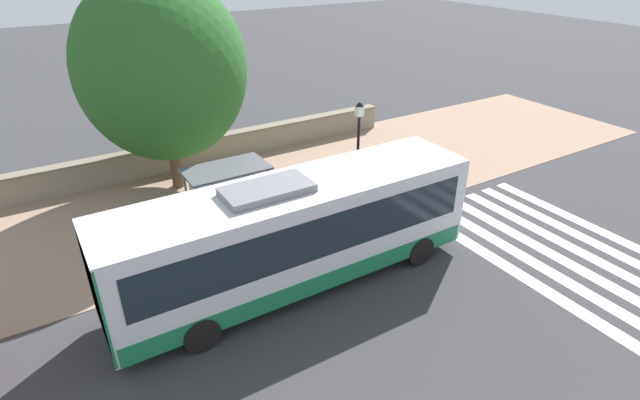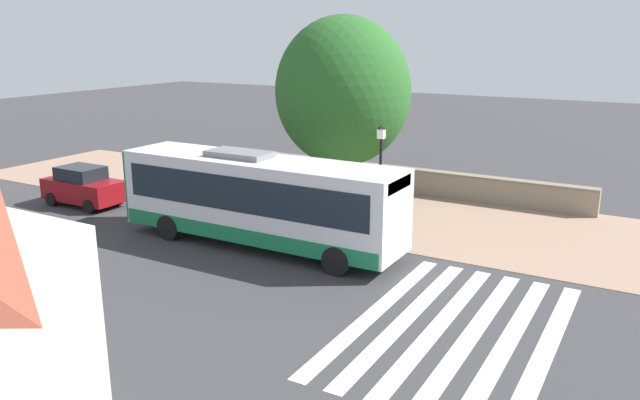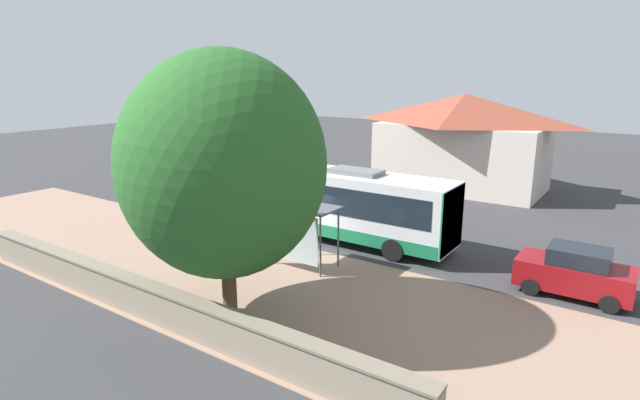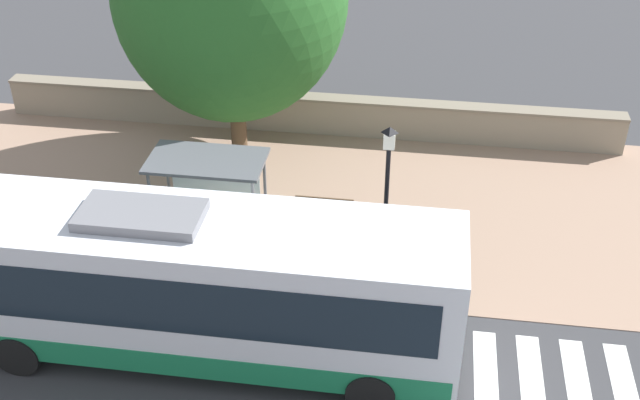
{
  "view_description": "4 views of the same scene",
  "coord_description": "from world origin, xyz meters",
  "px_view_note": "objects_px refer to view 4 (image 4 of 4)",
  "views": [
    {
      "loc": [
        13.12,
        -6.77,
        9.58
      ],
      "look_at": [
        1.74,
        0.22,
        2.55
      ],
      "focal_mm": 28.0,
      "sensor_mm": 36.0,
      "label": 1
    },
    {
      "loc": [
        20.42,
        12.39,
        7.87
      ],
      "look_at": [
        1.7,
        1.71,
        2.07
      ],
      "focal_mm": 35.0,
      "sensor_mm": 36.0,
      "label": 2
    },
    {
      "loc": [
        -17.86,
        -13.12,
        7.96
      ],
      "look_at": [
        -0.13,
        -1.03,
        2.46
      ],
      "focal_mm": 28.0,
      "sensor_mm": 36.0,
      "label": 3
    },
    {
      "loc": [
        14.52,
        3.81,
        12.34
      ],
      "look_at": [
        -1.38,
        1.49,
        1.99
      ],
      "focal_mm": 45.0,
      "sensor_mm": 36.0,
      "label": 4
    }
  ],
  "objects_px": {
    "bus": "(188,283)",
    "bench": "(324,213)",
    "bus_shelter": "(209,173)",
    "street_lamp_near": "(386,203)",
    "pedestrian": "(392,281)"
  },
  "relations": [
    {
      "from": "bench",
      "to": "street_lamp_near",
      "type": "relative_size",
      "value": 0.34
    },
    {
      "from": "bench",
      "to": "bus_shelter",
      "type": "bearing_deg",
      "value": -67.52
    },
    {
      "from": "bus",
      "to": "bench",
      "type": "xyz_separation_m",
      "value": [
        -5.06,
        2.13,
        -1.38
      ]
    },
    {
      "from": "bus",
      "to": "pedestrian",
      "type": "relative_size",
      "value": 6.47
    },
    {
      "from": "bench",
      "to": "street_lamp_near",
      "type": "distance_m",
      "value": 3.95
    },
    {
      "from": "bus",
      "to": "bench",
      "type": "bearing_deg",
      "value": 157.13
    },
    {
      "from": "bench",
      "to": "street_lamp_near",
      "type": "xyz_separation_m",
      "value": [
        2.73,
        1.77,
        2.24
      ]
    },
    {
      "from": "bus_shelter",
      "to": "street_lamp_near",
      "type": "xyz_separation_m",
      "value": [
        1.61,
        4.48,
        0.57
      ]
    },
    {
      "from": "bus",
      "to": "bench",
      "type": "distance_m",
      "value": 5.67
    },
    {
      "from": "bus_shelter",
      "to": "bench",
      "type": "distance_m",
      "value": 3.38
    },
    {
      "from": "pedestrian",
      "to": "bench",
      "type": "distance_m",
      "value": 3.97
    },
    {
      "from": "bus_shelter",
      "to": "pedestrian",
      "type": "xyz_separation_m",
      "value": [
        2.24,
        4.74,
        -1.12
      ]
    },
    {
      "from": "pedestrian",
      "to": "street_lamp_near",
      "type": "bearing_deg",
      "value": -158.16
    },
    {
      "from": "bus_shelter",
      "to": "bench",
      "type": "bearing_deg",
      "value": 112.48
    },
    {
      "from": "bus_shelter",
      "to": "street_lamp_near",
      "type": "height_order",
      "value": "street_lamp_near"
    }
  ]
}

